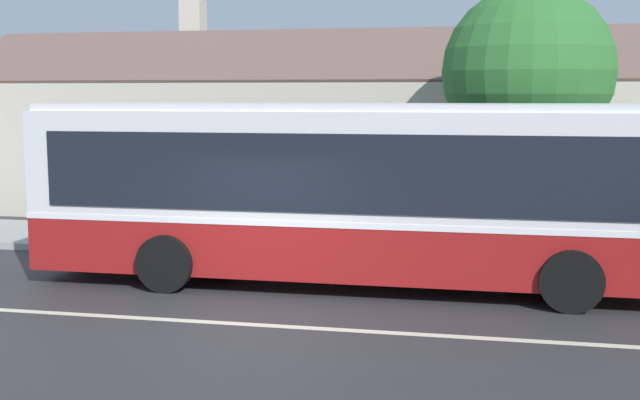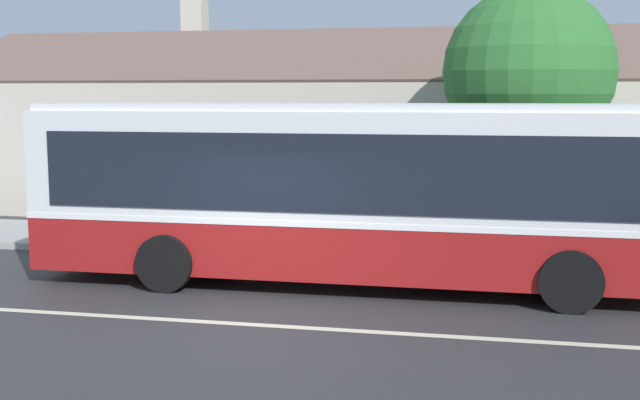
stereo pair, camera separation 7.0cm
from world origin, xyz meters
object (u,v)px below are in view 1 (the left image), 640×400
(transit_bus, at_px, (359,188))
(street_tree_primary, at_px, (528,77))
(bench_by_building, at_px, (88,218))
(bench_down_street, at_px, (244,221))

(transit_bus, height_order, street_tree_primary, street_tree_primary)
(transit_bus, bearing_deg, bench_by_building, 157.41)
(bench_by_building, distance_m, bench_down_street, 3.68)
(transit_bus, distance_m, bench_down_street, 4.51)
(bench_down_street, xyz_separation_m, street_tree_primary, (6.15, 0.90, 3.20))
(street_tree_primary, bearing_deg, bench_down_street, -171.70)
(bench_by_building, xyz_separation_m, street_tree_primary, (9.82, 1.16, 3.20))
(transit_bus, relative_size, street_tree_primary, 2.03)
(bench_down_street, bearing_deg, street_tree_primary, 8.30)
(transit_bus, bearing_deg, bench_down_street, 135.11)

